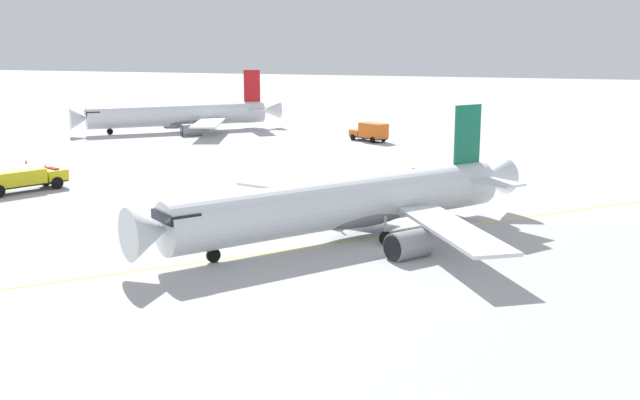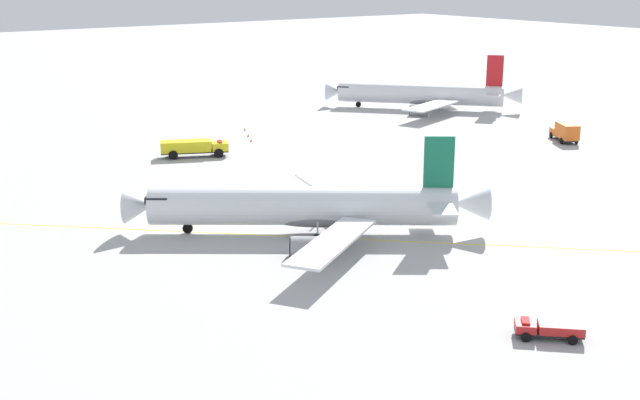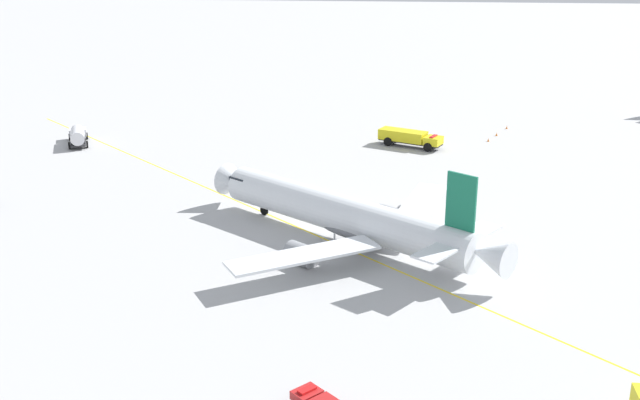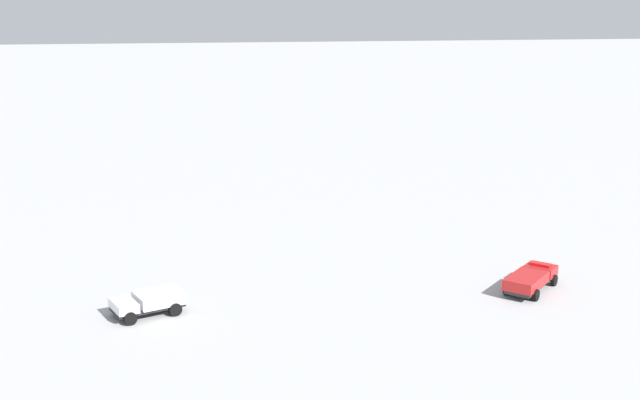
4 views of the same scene
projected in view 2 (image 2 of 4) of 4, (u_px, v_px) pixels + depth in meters
The scene contains 10 objects.
ground_plane at pixel (250, 232), 89.69m from camera, with size 600.00×600.00×0.00m, color #B2B2B2.
airliner_main at pixel (307, 208), 88.34m from camera, with size 33.67×29.41×10.87m.
airliner_secondary at pixel (422, 95), 165.00m from camera, with size 28.80×31.37×11.36m.
ops_pickup_truck at pixel (549, 328), 63.95m from camera, with size 5.09×5.00×1.41m.
catering_truck_truck at pixel (566, 132), 135.06m from camera, with size 5.76×7.39×3.10m.
fire_tender_truck at pixel (193, 147), 124.31m from camera, with size 10.29×6.64×2.50m.
taxiway_centreline at pixel (240, 234), 88.87m from camera, with size 104.10×98.81×0.01m.
safety_cone_near at pixel (251, 140), 135.25m from camera, with size 0.36×0.36×0.55m.
safety_cone_mid at pixel (248, 135), 139.22m from camera, with size 0.36×0.36×0.55m.
safety_cone_far at pixel (245, 129), 144.44m from camera, with size 0.36×0.36×0.55m.
Camera 2 is at (43.48, 73.80, 27.90)m, focal length 46.37 mm.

